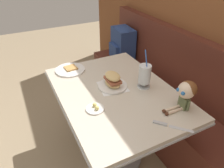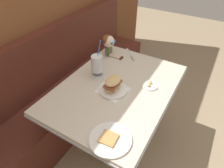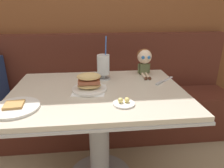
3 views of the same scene
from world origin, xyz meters
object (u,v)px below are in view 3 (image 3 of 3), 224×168
Objects in this scene: toast_plate at (15,107)px; sandwich_plate at (89,84)px; butter_saucer at (124,103)px; seated_doll at (144,58)px; milkshake_glass at (103,66)px; butter_knife at (162,82)px.

toast_plate is 0.44m from sandwich_plate.
seated_doll reaches higher than butter_saucer.
milkshake_glass is at bearing -164.71° from seated_doll.
sandwich_plate is 1.22× the size of butter_knife.
seated_doll is at bearing 111.42° from butter_knife.
seated_doll is (-0.08, 0.20, 0.12)m from butter_knife.
butter_saucer is (0.57, -0.01, 0.00)m from toast_plate.
toast_plate is 1.11× the size of sandwich_plate.
milkshake_glass reaches higher than sandwich_plate.
butter_saucer is (0.19, -0.22, -0.04)m from sandwich_plate.
toast_plate is 0.57m from butter_saucer.
seated_doll is at bearing 15.29° from milkshake_glass.
butter_saucer is (0.08, -0.43, -0.09)m from milkshake_glass.
seated_doll reaches higher than toast_plate.
butter_saucer is 0.65× the size of butter_knife.
seated_doll is (0.24, 0.52, 0.12)m from butter_saucer.
butter_knife is at bearing 10.47° from sandwich_plate.
butter_saucer reaches higher than butter_knife.
seated_doll reaches higher than sandwich_plate.
butter_saucer is at bearing -79.21° from milkshake_glass.
sandwich_plate reaches higher than butter_knife.
butter_saucer is at bearing -1.07° from toast_plate.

